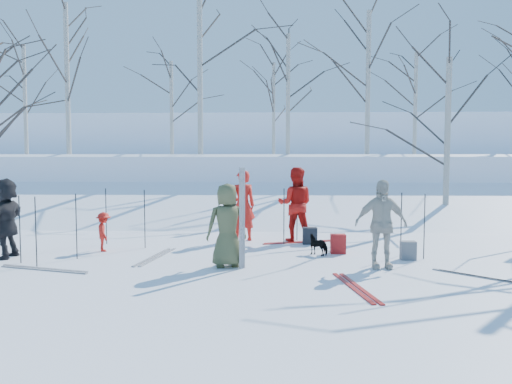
{
  "coord_description": "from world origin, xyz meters",
  "views": [
    {
      "loc": [
        0.38,
        -9.73,
        2.09
      ],
      "look_at": [
        0.0,
        1.5,
        1.3
      ],
      "focal_mm": 35.0,
      "sensor_mm": 36.0,
      "label": 1
    }
  ],
  "objects_px": {
    "skier_grey_west": "(5,218)",
    "dog": "(319,245)",
    "backpack_grey": "(408,251)",
    "skier_red_north": "(243,205)",
    "backpack_dark": "(310,236)",
    "skier_redor_behind": "(295,204)",
    "backpack_red": "(338,244)",
    "skier_cream_east": "(381,224)",
    "skier_olive_center": "(227,225)",
    "skier_red_seated": "(104,232)"
  },
  "relations": [
    {
      "from": "skier_grey_west",
      "to": "dog",
      "type": "height_order",
      "value": "skier_grey_west"
    },
    {
      "from": "backpack_grey",
      "to": "skier_red_north",
      "type": "bearing_deg",
      "value": 147.48
    },
    {
      "from": "backpack_grey",
      "to": "backpack_dark",
      "type": "height_order",
      "value": "backpack_dark"
    },
    {
      "from": "skier_redor_behind",
      "to": "backpack_dark",
      "type": "distance_m",
      "value": 0.9
    },
    {
      "from": "backpack_red",
      "to": "backpack_dark",
      "type": "relative_size",
      "value": 1.05
    },
    {
      "from": "skier_cream_east",
      "to": "backpack_dark",
      "type": "bearing_deg",
      "value": 111.51
    },
    {
      "from": "skier_olive_center",
      "to": "backpack_red",
      "type": "height_order",
      "value": "skier_olive_center"
    },
    {
      "from": "skier_cream_east",
      "to": "backpack_grey",
      "type": "xyz_separation_m",
      "value": [
        0.73,
        0.78,
        -0.64
      ]
    },
    {
      "from": "skier_redor_behind",
      "to": "backpack_grey",
      "type": "distance_m",
      "value": 3.2
    },
    {
      "from": "skier_redor_behind",
      "to": "backpack_red",
      "type": "distance_m",
      "value": 1.94
    },
    {
      "from": "skier_red_seated",
      "to": "backpack_red",
      "type": "bearing_deg",
      "value": -115.53
    },
    {
      "from": "skier_redor_behind",
      "to": "skier_olive_center",
      "type": "bearing_deg",
      "value": 69.42
    },
    {
      "from": "backpack_dark",
      "to": "skier_redor_behind",
      "type": "bearing_deg",
      "value": 127.12
    },
    {
      "from": "skier_red_north",
      "to": "skier_red_seated",
      "type": "distance_m",
      "value": 3.39
    },
    {
      "from": "skier_olive_center",
      "to": "backpack_dark",
      "type": "distance_m",
      "value": 3.16
    },
    {
      "from": "skier_grey_west",
      "to": "backpack_dark",
      "type": "relative_size",
      "value": 4.14
    },
    {
      "from": "skier_red_north",
      "to": "backpack_red",
      "type": "bearing_deg",
      "value": 128.65
    },
    {
      "from": "skier_redor_behind",
      "to": "skier_cream_east",
      "type": "bearing_deg",
      "value": 120.99
    },
    {
      "from": "backpack_grey",
      "to": "skier_redor_behind",
      "type": "bearing_deg",
      "value": 134.69
    },
    {
      "from": "skier_grey_west",
      "to": "skier_olive_center",
      "type": "bearing_deg",
      "value": 82.19
    },
    {
      "from": "skier_redor_behind",
      "to": "skier_red_seated",
      "type": "height_order",
      "value": "skier_redor_behind"
    },
    {
      "from": "dog",
      "to": "backpack_dark",
      "type": "relative_size",
      "value": 1.3
    },
    {
      "from": "skier_red_seated",
      "to": "backpack_red",
      "type": "height_order",
      "value": "skier_red_seated"
    },
    {
      "from": "skier_redor_behind",
      "to": "backpack_red",
      "type": "relative_size",
      "value": 4.37
    },
    {
      "from": "backpack_red",
      "to": "backpack_grey",
      "type": "distance_m",
      "value": 1.48
    },
    {
      "from": "dog",
      "to": "skier_red_north",
      "type": "bearing_deg",
      "value": -95.65
    },
    {
      "from": "skier_olive_center",
      "to": "skier_red_north",
      "type": "distance_m",
      "value": 3.01
    },
    {
      "from": "skier_grey_west",
      "to": "backpack_grey",
      "type": "distance_m",
      "value": 8.31
    },
    {
      "from": "skier_cream_east",
      "to": "backpack_dark",
      "type": "height_order",
      "value": "skier_cream_east"
    },
    {
      "from": "backpack_red",
      "to": "backpack_dark",
      "type": "bearing_deg",
      "value": 114.49
    },
    {
      "from": "skier_olive_center",
      "to": "skier_red_seated",
      "type": "xyz_separation_m",
      "value": [
        -2.88,
        1.47,
        -0.36
      ]
    },
    {
      "from": "skier_redor_behind",
      "to": "skier_grey_west",
      "type": "relative_size",
      "value": 1.11
    },
    {
      "from": "dog",
      "to": "backpack_grey",
      "type": "bearing_deg",
      "value": 115.64
    },
    {
      "from": "backpack_red",
      "to": "skier_redor_behind",
      "type": "bearing_deg",
      "value": 118.28
    },
    {
      "from": "skier_redor_behind",
      "to": "skier_red_seated",
      "type": "xyz_separation_m",
      "value": [
        -4.31,
        -1.52,
        -0.48
      ]
    },
    {
      "from": "dog",
      "to": "backpack_red",
      "type": "xyz_separation_m",
      "value": [
        0.43,
        0.17,
        -0.01
      ]
    },
    {
      "from": "skier_redor_behind",
      "to": "backpack_grey",
      "type": "relative_size",
      "value": 4.83
    },
    {
      "from": "skier_redor_behind",
      "to": "dog",
      "type": "relative_size",
      "value": 3.53
    },
    {
      "from": "skier_red_seated",
      "to": "backpack_dark",
      "type": "xyz_separation_m",
      "value": [
        4.64,
        1.08,
        -0.24
      ]
    },
    {
      "from": "skier_red_seated",
      "to": "dog",
      "type": "distance_m",
      "value": 4.74
    },
    {
      "from": "backpack_grey",
      "to": "skier_cream_east",
      "type": "bearing_deg",
      "value": -133.02
    },
    {
      "from": "skier_olive_center",
      "to": "backpack_grey",
      "type": "xyz_separation_m",
      "value": [
        3.62,
        0.77,
        -0.61
      ]
    },
    {
      "from": "skier_red_north",
      "to": "backpack_dark",
      "type": "relative_size",
      "value": 4.41
    },
    {
      "from": "skier_red_north",
      "to": "backpack_grey",
      "type": "height_order",
      "value": "skier_red_north"
    },
    {
      "from": "dog",
      "to": "backpack_dark",
      "type": "height_order",
      "value": "dog"
    },
    {
      "from": "skier_red_north",
      "to": "backpack_grey",
      "type": "bearing_deg",
      "value": 132.68
    },
    {
      "from": "skier_redor_behind",
      "to": "skier_red_north",
      "type": "bearing_deg",
      "value": 3.99
    },
    {
      "from": "skier_red_seated",
      "to": "backpack_red",
      "type": "distance_m",
      "value": 5.17
    },
    {
      "from": "skier_redor_behind",
      "to": "backpack_grey",
      "type": "xyz_separation_m",
      "value": [
        2.19,
        -2.22,
        -0.73
      ]
    },
    {
      "from": "skier_red_north",
      "to": "backpack_grey",
      "type": "relative_size",
      "value": 4.64
    }
  ]
}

